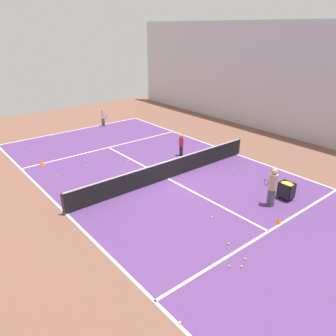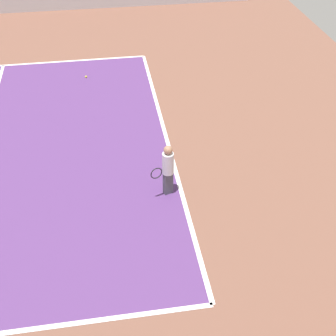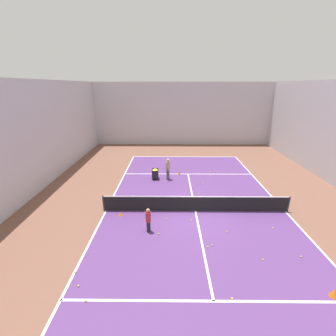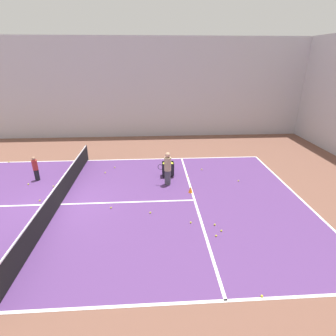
% 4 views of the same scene
% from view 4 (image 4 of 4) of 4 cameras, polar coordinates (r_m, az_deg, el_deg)
% --- Properties ---
extents(ground_plane, '(36.16, 36.16, 0.00)m').
position_cam_4_polar(ground_plane, '(12.51, -22.33, -7.33)').
color(ground_plane, brown).
extents(court_playing_area, '(10.65, 21.55, 0.00)m').
position_cam_4_polar(court_playing_area, '(12.51, -22.33, -7.33)').
color(court_playing_area, '#563370').
rests_on(court_playing_area, ground).
extents(line_baseline_far, '(10.65, 0.10, 0.00)m').
position_cam_4_polar(line_baseline_far, '(13.58, 26.54, -5.64)').
color(line_baseline_far, white).
rests_on(line_baseline_far, ground).
extents(line_sideline_left, '(0.10, 21.55, 0.00)m').
position_cam_4_polar(line_sideline_left, '(17.14, -17.12, 1.58)').
color(line_sideline_left, white).
rests_on(line_sideline_left, ground).
extents(line_service_far, '(10.65, 0.10, 0.00)m').
position_cam_4_polar(line_service_far, '(11.96, 5.80, -6.96)').
color(line_service_far, white).
rests_on(line_service_far, ground).
extents(line_centre_service, '(0.10, 11.85, 0.00)m').
position_cam_4_polar(line_centre_service, '(12.51, -22.33, -7.31)').
color(line_centre_service, white).
rests_on(line_centre_service, ground).
extents(hall_enclosure_left, '(0.15, 32.46, 7.41)m').
position_cam_4_polar(hall_enclosure_left, '(21.44, -15.13, 16.17)').
color(hall_enclosure_left, silver).
rests_on(hall_enclosure_left, ground).
extents(tennis_net, '(10.95, 0.10, 0.98)m').
position_cam_4_polar(tennis_net, '(12.28, -22.68, -5.29)').
color(tennis_net, '#2D2D33').
rests_on(tennis_net, ground).
extents(coach_at_net, '(0.43, 0.71, 1.72)m').
position_cam_4_polar(coach_at_net, '(12.91, -0.09, 0.34)').
color(coach_at_net, '#4C4C56').
rests_on(coach_at_net, ground).
extents(child_midcourt, '(0.33, 0.33, 1.31)m').
position_cam_4_polar(child_midcourt, '(15.10, -26.94, 0.22)').
color(child_midcourt, black).
rests_on(child_midcourt, ground).
extents(ball_cart, '(0.48, 0.62, 0.81)m').
position_cam_4_polar(ball_cart, '(14.01, 0.00, 0.35)').
color(ball_cart, black).
rests_on(ball_cart, ground).
extents(training_cone_1, '(0.23, 0.23, 0.21)m').
position_cam_4_polar(training_cone_1, '(16.35, -19.60, 0.60)').
color(training_cone_1, orange).
rests_on(training_cone_1, ground).
extents(training_cone_2, '(0.20, 0.20, 0.31)m').
position_cam_4_polar(training_cone_2, '(12.52, 4.93, -4.70)').
color(training_cone_2, orange).
rests_on(training_cone_2, ground).
extents(tennis_ball_1, '(0.07, 0.07, 0.07)m').
position_cam_4_polar(tennis_ball_1, '(10.98, -3.88, -9.66)').
color(tennis_ball_1, yellow).
rests_on(tennis_ball_1, ground).
extents(tennis_ball_2, '(0.07, 0.07, 0.07)m').
position_cam_4_polar(tennis_ball_2, '(11.55, -12.30, -8.42)').
color(tennis_ball_2, yellow).
rests_on(tennis_ball_2, ground).
extents(tennis_ball_5, '(0.07, 0.07, 0.07)m').
position_cam_4_polar(tennis_ball_5, '(14.97, -13.51, -1.00)').
color(tennis_ball_5, yellow).
rests_on(tennis_ball_5, ground).
extents(tennis_ball_7, '(0.07, 0.07, 0.07)m').
position_cam_4_polar(tennis_ball_7, '(14.17, 4.25, -1.79)').
color(tennis_ball_7, yellow).
rests_on(tennis_ball_7, ground).
extents(tennis_ball_8, '(0.07, 0.07, 0.07)m').
position_cam_4_polar(tennis_ball_8, '(10.41, 4.97, -11.72)').
color(tennis_ball_8, yellow).
rests_on(tennis_ball_8, ground).
extents(tennis_ball_10, '(0.07, 0.07, 0.07)m').
position_cam_4_polar(tennis_ball_10, '(8.21, 19.75, -24.75)').
color(tennis_ball_10, yellow).
rests_on(tennis_ball_10, ground).
extents(tennis_ball_11, '(0.07, 0.07, 0.07)m').
position_cam_4_polar(tennis_ball_11, '(14.23, -23.67, -3.68)').
color(tennis_ball_11, yellow).
rests_on(tennis_ball_11, ground).
extents(tennis_ball_12, '(0.07, 0.07, 0.07)m').
position_cam_4_polar(tennis_ball_12, '(14.10, 15.08, -2.69)').
color(tennis_ball_12, yellow).
rests_on(tennis_ball_12, ground).
extents(tennis_ball_14, '(0.07, 0.07, 0.07)m').
position_cam_4_polar(tennis_ball_14, '(10.14, 11.52, -13.22)').
color(tennis_ball_14, yellow).
rests_on(tennis_ball_14, ground).
extents(tennis_ball_16, '(0.07, 0.07, 0.07)m').
position_cam_4_polar(tennis_ball_16, '(15.55, -11.51, 0.11)').
color(tennis_ball_16, yellow).
rests_on(tennis_ball_16, ground).
extents(tennis_ball_17, '(0.07, 0.07, 0.07)m').
position_cam_4_polar(tennis_ball_17, '(13.13, -26.13, -6.36)').
color(tennis_ball_17, yellow).
rests_on(tennis_ball_17, ground).
extents(tennis_ball_19, '(0.07, 0.07, 0.07)m').
position_cam_4_polar(tennis_ball_19, '(15.03, -28.13, -3.11)').
color(tennis_ball_19, yellow).
rests_on(tennis_ball_19, ground).
extents(tennis_ball_20, '(0.07, 0.07, 0.07)m').
position_cam_4_polar(tennis_ball_20, '(18.78, -31.33, 1.12)').
color(tennis_ball_20, yellow).
rests_on(tennis_ball_20, ground).
extents(tennis_ball_23, '(0.07, 0.07, 0.07)m').
position_cam_4_polar(tennis_ball_23, '(10.41, 10.13, -12.04)').
color(tennis_ball_23, yellow).
rests_on(tennis_ball_23, ground).
extents(tennis_ball_24, '(0.07, 0.07, 0.07)m').
position_cam_4_polar(tennis_ball_24, '(9.86, 10.43, -14.29)').
color(tennis_ball_24, yellow).
rests_on(tennis_ball_24, ground).
extents(tennis_ball_25, '(0.07, 0.07, 0.07)m').
position_cam_4_polar(tennis_ball_25, '(15.10, 7.37, -0.30)').
color(tennis_ball_25, yellow).
rests_on(tennis_ball_25, ground).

